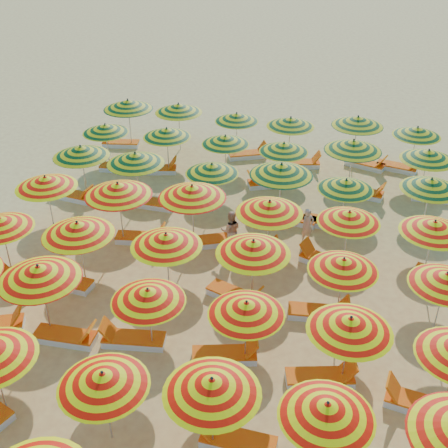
{
  "coord_description": "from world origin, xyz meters",
  "views": [
    {
      "loc": [
        3.3,
        -14.19,
        10.86
      ],
      "look_at": [
        0.0,
        0.5,
        1.6
      ],
      "focal_mm": 45.0,
      "sensor_mm": 36.0,
      "label": 1
    }
  ],
  "objects_px": {
    "lounger_10": "(226,355)",
    "lounger_22": "(73,196)",
    "umbrella_10": "(327,410)",
    "umbrella_29": "(434,227)",
    "lounger_11": "(322,378)",
    "lounger_23": "(154,203)",
    "lounger_36": "(398,167)",
    "lounger_32": "(120,143)",
    "lounger_8": "(67,337)",
    "lounger_29": "(267,183)",
    "umbrella_43": "(179,108)",
    "umbrella_41": "(428,155)",
    "umbrella_18": "(0,223)",
    "umbrella_21": "(253,247)",
    "umbrella_36": "(105,129)",
    "lounger_14": "(65,281)",
    "lounger_9": "(132,339)",
    "lounger_16": "(319,312)",
    "umbrella_32": "(212,169)",
    "umbrella_47": "(417,132)",
    "umbrella_16": "(350,324)",
    "umbrella_26": "(192,192)",
    "lounger_35": "(366,164)",
    "lounger_27": "(121,168)",
    "umbrella_35": "(431,184)",
    "lounger_18": "(212,241)",
    "lounger_13": "(22,275)",
    "lounger_34": "(301,163)",
    "umbrella_15": "(246,308)",
    "umbrella_22": "(343,265)",
    "umbrella_28": "(349,217)",
    "beachgoer_b": "(231,231)",
    "lounger_28": "(158,169)",
    "umbrella_20": "(166,240)",
    "lounger_20": "(324,261)",
    "lounger_26": "(439,233)",
    "umbrella_13": "(39,273)",
    "umbrella_34": "(346,185)",
    "umbrella_38": "(225,140)",
    "umbrella_42": "(128,105)",
    "umbrella_31": "(135,158)",
    "lounger_21": "(443,278)",
    "lounger_25": "(327,223)",
    "umbrella_19": "(78,229)",
    "lounger_33": "(248,154)",
    "lounger_24": "(292,218)",
    "umbrella_40": "(353,146)",
    "lounger_19": "(253,252)",
    "umbrella_46": "(358,121)",
    "lounger_30": "(363,193)",
    "umbrella_33": "(281,170)",
    "umbrella_37": "(167,133)",
    "lounger_15": "(235,295)",
    "umbrella_14": "(148,295)",
    "umbrella_44": "(237,117)"
  },
  "relations": [
    {
      "from": "lounger_10",
      "to": "lounger_22",
      "type": "height_order",
      "value": "same"
    },
    {
      "from": "umbrella_10",
      "to": "umbrella_29",
      "type": "distance_m",
      "value": 8.06
    },
    {
      "from": "lounger_11",
      "to": "lounger_23",
      "type": "relative_size",
      "value": 1.03
    },
    {
      "from": "lounger_36",
      "to": "lounger_32",
      "type": "bearing_deg",
      "value": -165.38
    },
    {
      "from": "lounger_8",
      "to": "lounger_29",
      "type": "bearing_deg",
      "value": 67.69
    },
    {
      "from": "umbrella_43",
      "to": "umbrella_41",
      "type": "bearing_deg",
      "value": -14.06
    },
    {
      "from": "lounger_10",
      "to": "lounger_32",
      "type": "distance_m",
      "value": 14.84
    },
    {
      "from": "umbrella_18",
      "to": "umbrella_21",
      "type": "xyz_separation_m",
      "value": [
        7.84,
        0.19,
        0.14
      ]
    },
    {
      "from": "umbrella_36",
      "to": "lounger_10",
      "type": "distance_m",
      "value": 12.81
    },
    {
      "from": "lounger_14",
      "to": "lounger_9",
      "type": "bearing_deg",
      "value": 153.11
    },
    {
      "from": "lounger_16",
      "to": "lounger_29",
      "type": "height_order",
      "value": "same"
    },
    {
      "from": "umbrella_32",
      "to": "umbrella_47",
      "type": "distance_m",
      "value": 9.2
    },
    {
      "from": "umbrella_10",
      "to": "umbrella_16",
      "type": "distance_m",
      "value": 2.61
    },
    {
      "from": "umbrella_26",
      "to": "lounger_35",
      "type": "relative_size",
      "value": 1.65
    },
    {
      "from": "lounger_27",
      "to": "umbrella_35",
      "type": "bearing_deg",
      "value": -14.08
    },
    {
      "from": "lounger_14",
      "to": "lounger_18",
      "type": "bearing_deg",
      "value": -133.51
    },
    {
      "from": "lounger_13",
      "to": "lounger_34",
      "type": "height_order",
      "value": "same"
    },
    {
      "from": "lounger_27",
      "to": "lounger_35",
      "type": "bearing_deg",
      "value": 10.98
    },
    {
      "from": "umbrella_15",
      "to": "umbrella_22",
      "type": "bearing_deg",
      "value": 46.27
    },
    {
      "from": "lounger_14",
      "to": "lounger_32",
      "type": "distance_m",
      "value": 10.78
    },
    {
      "from": "umbrella_28",
      "to": "beachgoer_b",
      "type": "bearing_deg",
      "value": 177.51
    },
    {
      "from": "umbrella_15",
      "to": "lounger_28",
      "type": "relative_size",
      "value": 1.42
    },
    {
      "from": "umbrella_15",
      "to": "umbrella_20",
      "type": "xyz_separation_m",
      "value": [
        -2.8,
        2.3,
        0.14
      ]
    },
    {
      "from": "umbrella_26",
      "to": "lounger_20",
      "type": "height_order",
      "value": "umbrella_26"
    },
    {
      "from": "umbrella_15",
      "to": "lounger_18",
      "type": "height_order",
      "value": "umbrella_15"
    },
    {
      "from": "umbrella_21",
      "to": "lounger_26",
      "type": "xyz_separation_m",
      "value": [
        5.86,
        5.08,
        -1.86
      ]
    },
    {
      "from": "lounger_11",
      "to": "lounger_26",
      "type": "height_order",
      "value": "same"
    },
    {
      "from": "umbrella_43",
      "to": "beachgoer_b",
      "type": "relative_size",
      "value": 1.58
    },
    {
      "from": "umbrella_13",
      "to": "umbrella_34",
      "type": "height_order",
      "value": "umbrella_13"
    },
    {
      "from": "umbrella_20",
      "to": "umbrella_38",
      "type": "distance_m",
      "value": 7.85
    },
    {
      "from": "umbrella_42",
      "to": "umbrella_31",
      "type": "bearing_deg",
      "value": -66.37
    },
    {
      "from": "umbrella_32",
      "to": "umbrella_41",
      "type": "bearing_deg",
      "value": 19.26
    },
    {
      "from": "umbrella_16",
      "to": "lounger_16",
      "type": "bearing_deg",
      "value": 107.44
    },
    {
      "from": "lounger_21",
      "to": "lounger_25",
      "type": "height_order",
      "value": "same"
    },
    {
      "from": "lounger_32",
      "to": "umbrella_19",
      "type": "bearing_deg",
      "value": 96.72
    },
    {
      "from": "lounger_33",
      "to": "umbrella_20",
      "type": "bearing_deg",
      "value": -116.49
    },
    {
      "from": "umbrella_13",
      "to": "lounger_9",
      "type": "relative_size",
      "value": 1.61
    },
    {
      "from": "lounger_24",
      "to": "lounger_9",
      "type": "bearing_deg",
      "value": 73.85
    },
    {
      "from": "umbrella_28",
      "to": "umbrella_38",
      "type": "bearing_deg",
      "value": 134.64
    },
    {
      "from": "lounger_25",
      "to": "lounger_34",
      "type": "relative_size",
      "value": 1.0
    },
    {
      "from": "umbrella_40",
      "to": "lounger_19",
      "type": "bearing_deg",
      "value": -119.54
    },
    {
      "from": "lounger_16",
      "to": "lounger_19",
      "type": "bearing_deg",
      "value": 126.95
    },
    {
      "from": "lounger_36",
      "to": "umbrella_28",
      "type": "bearing_deg",
      "value": -91.12
    },
    {
      "from": "umbrella_21",
      "to": "umbrella_46",
      "type": "height_order",
      "value": "umbrella_46"
    },
    {
      "from": "beachgoer_b",
      "to": "lounger_30",
      "type": "bearing_deg",
      "value": -146.22
    },
    {
      "from": "umbrella_33",
      "to": "umbrella_37",
      "type": "height_order",
      "value": "umbrella_33"
    },
    {
      "from": "lounger_15",
      "to": "lounger_23",
      "type": "distance_m",
      "value": 6.41
    },
    {
      "from": "umbrella_14",
      "to": "umbrella_44",
      "type": "height_order",
      "value": "umbrella_44"
    },
    {
      "from": "lounger_27",
      "to": "lounger_34",
      "type": "distance_m",
      "value": 7.92
    },
    {
      "from": "umbrella_46",
      "to": "lounger_19",
      "type": "distance_m",
      "value": 8.72
    }
  ]
}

